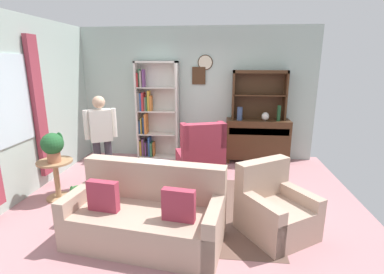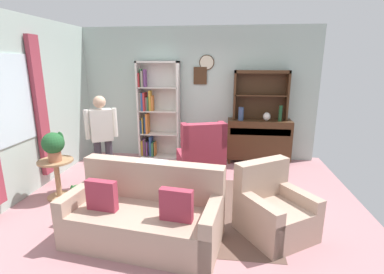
% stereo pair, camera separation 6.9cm
% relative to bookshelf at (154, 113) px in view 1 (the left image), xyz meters
% --- Properties ---
extents(ground_plane, '(5.40, 4.60, 0.02)m').
position_rel_bookshelf_xyz_m(ground_plane, '(0.92, -1.94, -1.00)').
color(ground_plane, '#B27A7F').
extents(wall_back, '(5.00, 0.09, 2.80)m').
position_rel_bookshelf_xyz_m(wall_back, '(0.92, 0.19, 0.41)').
color(wall_back, '#ADC1B7').
rests_on(wall_back, ground_plane).
extents(wall_left, '(0.16, 4.20, 2.80)m').
position_rel_bookshelf_xyz_m(wall_left, '(-1.60, -1.98, 0.40)').
color(wall_left, '#ADC1B7').
rests_on(wall_left, ground_plane).
extents(area_rug, '(2.24, 2.18, 0.01)m').
position_rel_bookshelf_xyz_m(area_rug, '(1.12, -2.24, -0.99)').
color(area_rug, brown).
rests_on(area_rug, ground_plane).
extents(bookshelf, '(0.90, 0.30, 2.10)m').
position_rel_bookshelf_xyz_m(bookshelf, '(0.00, 0.00, 0.00)').
color(bookshelf, silver).
rests_on(bookshelf, ground_plane).
extents(sideboard, '(1.30, 0.45, 0.92)m').
position_rel_bookshelf_xyz_m(sideboard, '(2.23, -0.08, -0.48)').
color(sideboard, '#422816').
rests_on(sideboard, ground_plane).
extents(sideboard_hutch, '(1.10, 0.26, 1.00)m').
position_rel_bookshelf_xyz_m(sideboard_hutch, '(2.23, 0.02, 0.57)').
color(sideboard_hutch, '#422816').
rests_on(sideboard_hutch, sideboard).
extents(vase_tall, '(0.11, 0.11, 0.27)m').
position_rel_bookshelf_xyz_m(vase_tall, '(1.84, -0.16, 0.06)').
color(vase_tall, '#33476B').
rests_on(vase_tall, sideboard).
extents(vase_round, '(0.15, 0.15, 0.17)m').
position_rel_bookshelf_xyz_m(vase_round, '(2.36, -0.15, 0.01)').
color(vase_round, beige).
rests_on(vase_round, sideboard).
extents(bottle_wine, '(0.07, 0.07, 0.32)m').
position_rel_bookshelf_xyz_m(bottle_wine, '(2.62, -0.17, 0.09)').
color(bottle_wine, '#194223').
rests_on(bottle_wine, sideboard).
extents(couch_floral, '(1.90, 1.09, 0.90)m').
position_rel_bookshelf_xyz_m(couch_floral, '(0.62, -3.05, -0.68)').
color(couch_floral, tan).
rests_on(couch_floral, ground_plane).
extents(armchair_floral, '(1.06, 1.07, 0.88)m').
position_rel_bookshelf_xyz_m(armchair_floral, '(2.16, -2.74, -0.70)').
color(armchair_floral, tan).
rests_on(armchair_floral, ground_plane).
extents(wingback_chair, '(1.00, 1.01, 1.05)m').
position_rel_bookshelf_xyz_m(wingback_chair, '(1.11, -1.00, -0.61)').
color(wingback_chair, '#A33347').
rests_on(wingback_chair, ground_plane).
extents(plant_stand, '(0.52, 0.52, 0.62)m').
position_rel_bookshelf_xyz_m(plant_stand, '(-1.04, -2.15, -0.61)').
color(plant_stand, '#A87F56').
rests_on(plant_stand, ground_plane).
extents(potted_plant_large, '(0.32, 0.32, 0.45)m').
position_rel_bookshelf_xyz_m(potted_plant_large, '(-1.01, -2.19, -0.11)').
color(potted_plant_large, '#AD6B4C').
rests_on(potted_plant_large, plant_stand).
extents(potted_plant_small, '(0.23, 0.23, 0.32)m').
position_rel_bookshelf_xyz_m(potted_plant_small, '(-0.62, -2.35, -0.81)').
color(potted_plant_small, gray).
rests_on(potted_plant_small, ground_plane).
extents(person_reading, '(0.49, 0.34, 1.56)m').
position_rel_bookshelf_xyz_m(person_reading, '(-0.49, -1.65, -0.09)').
color(person_reading, '#38333D').
rests_on(person_reading, ground_plane).
extents(coffee_table, '(0.80, 0.50, 0.42)m').
position_rel_bookshelf_xyz_m(coffee_table, '(0.54, -2.11, -0.64)').
color(coffee_table, '#422816').
rests_on(coffee_table, ground_plane).
extents(book_stack, '(0.20, 0.17, 0.11)m').
position_rel_bookshelf_xyz_m(book_stack, '(0.53, -2.02, -0.52)').
color(book_stack, '#CC7233').
rests_on(book_stack, coffee_table).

